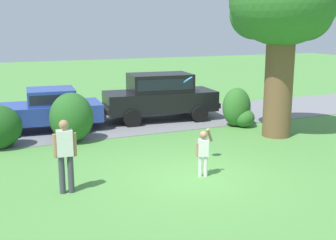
{
  "coord_description": "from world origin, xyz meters",
  "views": [
    {
      "loc": [
        -4.83,
        -9.16,
        3.78
      ],
      "look_at": [
        0.1,
        1.96,
        1.1
      ],
      "focal_mm": 45.3,
      "sensor_mm": 36.0,
      "label": 1
    }
  ],
  "objects_px": {
    "frisbee": "(188,80)",
    "parked_suv": "(160,94)",
    "child_thrower": "(203,150)",
    "adult_onlooker": "(65,152)",
    "oak_tree_large": "(283,8)",
    "parked_sedan": "(45,108)"
  },
  "relations": [
    {
      "from": "oak_tree_large",
      "to": "adult_onlooker",
      "type": "bearing_deg",
      "value": -162.93
    },
    {
      "from": "adult_onlooker",
      "to": "child_thrower",
      "type": "bearing_deg",
      "value": -5.21
    },
    {
      "from": "oak_tree_large",
      "to": "parked_suv",
      "type": "distance_m",
      "value": 5.92
    },
    {
      "from": "oak_tree_large",
      "to": "frisbee",
      "type": "bearing_deg",
      "value": -157.51
    },
    {
      "from": "child_thrower",
      "to": "adult_onlooker",
      "type": "height_order",
      "value": "adult_onlooker"
    },
    {
      "from": "adult_onlooker",
      "to": "parked_suv",
      "type": "bearing_deg",
      "value": 51.81
    },
    {
      "from": "oak_tree_large",
      "to": "parked_suv",
      "type": "bearing_deg",
      "value": 124.96
    },
    {
      "from": "parked_suv",
      "to": "frisbee",
      "type": "distance_m",
      "value": 6.23
    },
    {
      "from": "child_thrower",
      "to": "adult_onlooker",
      "type": "relative_size",
      "value": 0.74
    },
    {
      "from": "parked_sedan",
      "to": "frisbee",
      "type": "bearing_deg",
      "value": -63.52
    },
    {
      "from": "frisbee",
      "to": "child_thrower",
      "type": "bearing_deg",
      "value": -88.49
    },
    {
      "from": "parked_sedan",
      "to": "child_thrower",
      "type": "height_order",
      "value": "parked_sedan"
    },
    {
      "from": "parked_suv",
      "to": "child_thrower",
      "type": "height_order",
      "value": "parked_suv"
    },
    {
      "from": "child_thrower",
      "to": "frisbee",
      "type": "distance_m",
      "value": 1.91
    },
    {
      "from": "adult_onlooker",
      "to": "frisbee",
      "type": "bearing_deg",
      "value": 9.44
    },
    {
      "from": "oak_tree_large",
      "to": "parked_suv",
      "type": "height_order",
      "value": "oak_tree_large"
    },
    {
      "from": "parked_suv",
      "to": "child_thrower",
      "type": "distance_m",
      "value": 6.94
    },
    {
      "from": "frisbee",
      "to": "parked_suv",
      "type": "bearing_deg",
      "value": 74.21
    },
    {
      "from": "oak_tree_large",
      "to": "parked_suv",
      "type": "xyz_separation_m",
      "value": [
        -2.8,
        4.01,
        -3.32
      ]
    },
    {
      "from": "parked_sedan",
      "to": "parked_suv",
      "type": "bearing_deg",
      "value": -0.2
    },
    {
      "from": "child_thrower",
      "to": "parked_sedan",
      "type": "bearing_deg",
      "value": 113.6
    },
    {
      "from": "parked_suv",
      "to": "oak_tree_large",
      "type": "bearing_deg",
      "value": -55.04
    }
  ]
}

